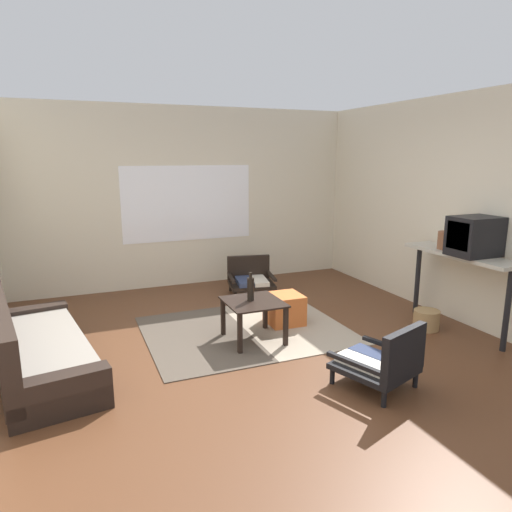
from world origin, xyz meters
TOP-DOWN VIEW (x-y plane):
  - ground_plane at (0.00, 0.00)m, footprint 7.80×7.80m
  - far_wall_with_window at (0.00, 3.06)m, footprint 5.60×0.13m
  - side_wall_right at (2.66, 0.30)m, footprint 0.12×6.60m
  - area_rug at (0.08, 0.78)m, footprint 2.25×1.82m
  - couch at (-2.10, 0.56)m, footprint 1.09×2.15m
  - coffee_table at (0.06, 0.48)m, footprint 0.59×0.62m
  - armchair_by_window at (0.69, 2.15)m, footprint 0.73×0.67m
  - armchair_striped_foreground at (0.68, -0.93)m, footprint 0.74×0.77m
  - ottoman_orange at (0.59, 0.82)m, footprint 0.41×0.41m
  - console_shelf at (2.34, -0.10)m, footprint 0.38×1.43m
  - crt_television at (2.34, -0.26)m, footprint 0.50×0.38m
  - clay_vase at (2.34, 0.12)m, footprint 0.21×0.21m
  - glass_bottle at (0.04, 0.52)m, footprint 0.07×0.07m
  - wicker_basket at (2.04, 0.03)m, footprint 0.29×0.29m

SIDE VIEW (x-z plane):
  - ground_plane at x=0.00m, z-range 0.00..0.00m
  - area_rug at x=0.08m, z-range 0.00..0.01m
  - wicker_basket at x=2.04m, z-range 0.00..0.23m
  - ottoman_orange at x=0.59m, z-range 0.00..0.36m
  - couch at x=-2.10m, z-range -0.14..0.57m
  - armchair_by_window at x=0.69m, z-range -0.03..0.50m
  - armchair_striped_foreground at x=0.68m, z-range -0.04..0.56m
  - coffee_table at x=0.06m, z-range 0.14..0.59m
  - glass_bottle at x=0.04m, z-range 0.43..0.74m
  - console_shelf at x=2.34m, z-range 0.33..1.25m
  - clay_vase at x=2.34m, z-range 0.87..1.17m
  - crt_television at x=2.34m, z-range 0.91..1.34m
  - far_wall_with_window at x=0.00m, z-range 0.00..2.70m
  - side_wall_right at x=2.66m, z-range 0.00..2.70m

